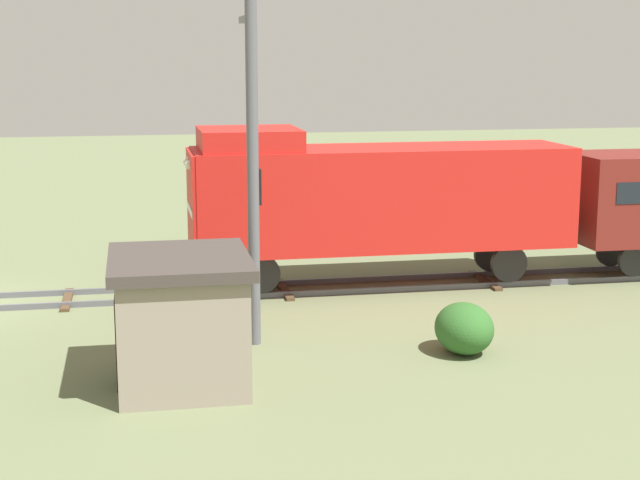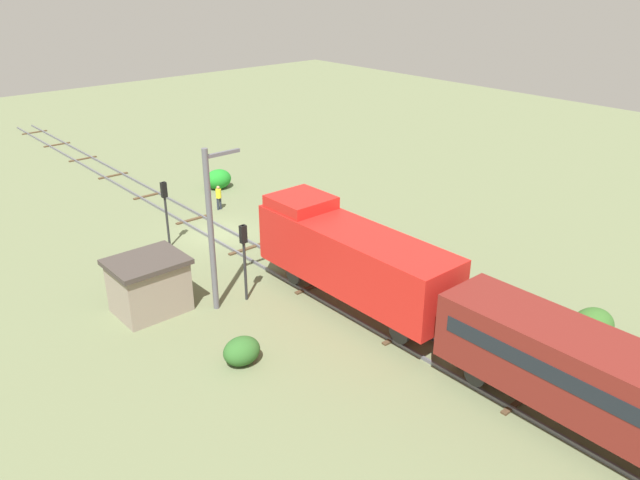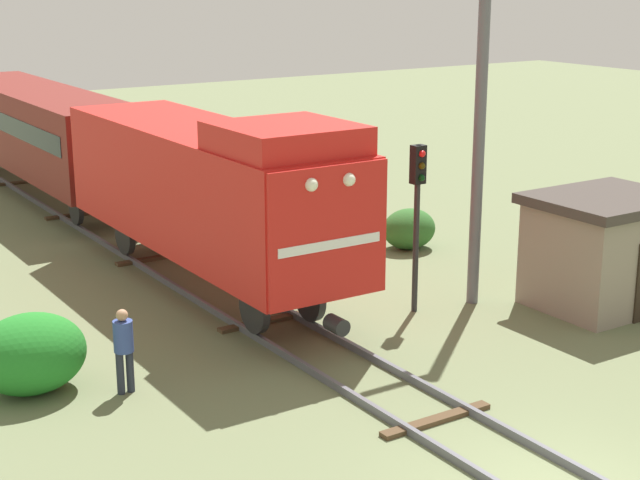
% 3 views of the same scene
% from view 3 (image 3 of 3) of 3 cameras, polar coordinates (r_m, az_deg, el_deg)
% --- Properties ---
extents(locomotive, '(2.90, 11.60, 4.60)m').
position_cam_3_polar(locomotive, '(24.29, -6.45, 3.19)').
color(locomotive, red).
rests_on(locomotive, railway_track).
extents(passenger_car_leading, '(2.84, 14.00, 3.66)m').
position_cam_3_polar(passenger_car_leading, '(36.57, -15.97, 6.40)').
color(passenger_car_leading, maroon).
rests_on(passenger_car_leading, railway_track).
extents(traffic_signal_mid, '(0.32, 0.34, 4.02)m').
position_cam_3_polar(traffic_signal_mid, '(22.84, 5.69, 2.50)').
color(traffic_signal_mid, '#262628').
rests_on(traffic_signal_mid, ground).
extents(worker_by_signal, '(0.38, 0.38, 1.70)m').
position_cam_3_polar(worker_by_signal, '(19.14, -11.35, -5.97)').
color(worker_by_signal, '#262B38').
rests_on(worker_by_signal, ground).
extents(catenary_mast, '(1.94, 0.28, 8.03)m').
position_cam_3_polar(catenary_mast, '(23.36, 9.15, 6.32)').
color(catenary_mast, '#595960').
rests_on(catenary_mast, ground).
extents(relay_hut, '(3.50, 2.90, 2.74)m').
position_cam_3_polar(relay_hut, '(24.51, 16.25, -0.56)').
color(relay_hut, gray).
rests_on(relay_hut, ground).
extents(bush_near, '(1.64, 1.34, 1.19)m').
position_cam_3_polar(bush_near, '(28.70, 5.21, 0.65)').
color(bush_near, '#2D5F26').
rests_on(bush_near, ground).
extents(bush_back, '(2.16, 1.77, 1.57)m').
position_cam_3_polar(bush_back, '(19.68, -16.50, -6.37)').
color(bush_back, '#227B26').
rests_on(bush_back, ground).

